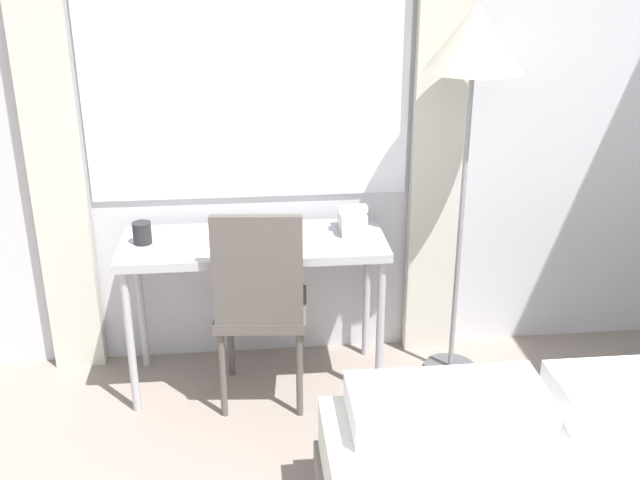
% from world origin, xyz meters
% --- Properties ---
extents(wall_back_with_window, '(4.71, 0.13, 2.70)m').
position_xyz_m(wall_back_with_window, '(-0.05, 2.96, 1.35)').
color(wall_back_with_window, silver).
rests_on(wall_back_with_window, ground_plane).
extents(desk, '(1.19, 0.47, 0.74)m').
position_xyz_m(desk, '(-0.40, 2.66, 0.67)').
color(desk, '#B2B2B7').
rests_on(desk, ground_plane).
extents(desk_chair, '(0.43, 0.43, 0.96)m').
position_xyz_m(desk_chair, '(-0.38, 2.46, 0.54)').
color(desk_chair, '#59514C').
rests_on(desk_chair, ground_plane).
extents(standing_lamp, '(0.42, 0.42, 1.76)m').
position_xyz_m(standing_lamp, '(0.55, 2.64, 1.55)').
color(standing_lamp, '#4C4C51').
rests_on(standing_lamp, ground_plane).
extents(telephone, '(0.14, 0.18, 0.12)m').
position_xyz_m(telephone, '(0.06, 2.72, 0.79)').
color(telephone, silver).
rests_on(telephone, desk).
extents(book, '(0.31, 0.23, 0.02)m').
position_xyz_m(book, '(-0.34, 2.65, 0.75)').
color(book, '#4C4238').
rests_on(book, desk).
extents(mug, '(0.08, 0.08, 0.10)m').
position_xyz_m(mug, '(-0.89, 2.66, 0.79)').
color(mug, '#262628').
rests_on(mug, desk).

